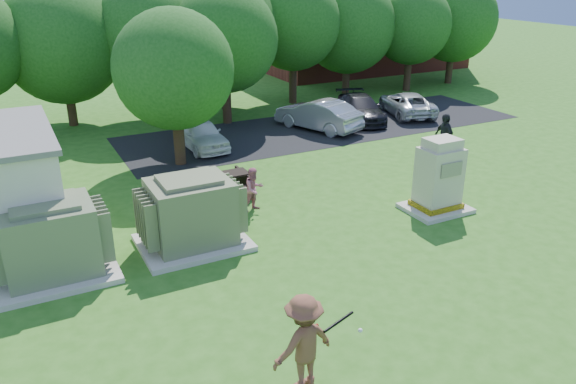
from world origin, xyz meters
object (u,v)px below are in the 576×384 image
generator_cabinet (438,180)px  car_white (200,134)px  transformer_right (191,214)px  picnic_table (222,183)px  car_silver_a (318,115)px  person_by_generator (450,180)px  car_silver_b (407,104)px  car_dark (360,108)px  person_walking_right (444,138)px  transformer_left (51,242)px  batter (304,343)px  person_at_picnic (254,189)px

generator_cabinet → car_white: size_ratio=0.64×
transformer_right → car_white: 9.22m
picnic_table → car_silver_a: 9.28m
generator_cabinet → picnic_table: (-5.79, 4.29, -0.56)m
picnic_table → person_by_generator: person_by_generator is taller
transformer_right → car_silver_b: size_ratio=0.69×
generator_cabinet → car_silver_a: generator_cabinet is taller
transformer_right → generator_cabinet: generator_cabinet is taller
car_dark → person_walking_right: bearing=-78.2°
generator_cabinet → car_white: bearing=114.9°
picnic_table → generator_cabinet: bearing=-36.5°
transformer_left → generator_cabinet: bearing=-6.3°
batter → car_silver_b: bearing=-141.0°
batter → car_silver_b: 21.61m
car_dark → car_white: bearing=-158.3°
transformer_left → batter: transformer_left is taller
person_by_generator → person_walking_right: person_walking_right is taller
picnic_table → batter: size_ratio=0.96×
batter → car_white: (3.21, 15.15, -0.34)m
batter → car_silver_a: batter is taller
transformer_right → car_silver_a: bearing=43.7°
batter → transformer_left: bearing=-67.8°
person_by_generator → car_silver_a: 10.04m
transformer_right → generator_cabinet: bearing=-9.2°
picnic_table → car_silver_a: size_ratio=0.43×
person_at_picnic → batter: bearing=-121.4°
car_silver_b → person_at_picnic: bearing=49.5°
car_silver_a → car_dark: size_ratio=1.01×
car_silver_b → person_by_generator: bearing=75.5°
person_by_generator → generator_cabinet: bearing=33.2°
transformer_right → picnic_table: bearing=55.8°
picnic_table → batter: 9.76m
transformer_left → picnic_table: transformer_left is taller
transformer_left → person_at_picnic: transformer_left is taller
person_at_picnic → person_walking_right: 8.84m
person_walking_right → car_silver_a: 6.78m
picnic_table → car_dark: bearing=32.3°
car_white → person_walking_right: bearing=-39.6°
generator_cabinet → person_walking_right: size_ratio=1.22×
transformer_left → car_dark: 18.27m
person_at_picnic → car_silver_b: (12.31, 7.71, -0.13)m
transformer_right → person_walking_right: 11.60m
transformer_left → car_silver_b: size_ratio=0.69×
car_silver_b → picnic_table: bearing=43.0°
person_at_picnic → picnic_table: bearing=94.9°
car_dark → transformer_left: bearing=-132.1°
batter → person_by_generator: size_ratio=1.10×
transformer_left → picnic_table: size_ratio=1.58×
transformer_left → car_silver_a: size_ratio=0.68×
generator_cabinet → person_by_generator: 0.64m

